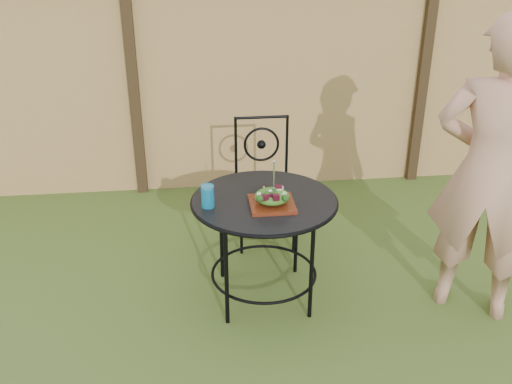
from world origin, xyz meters
TOP-DOWN VIEW (x-y plane):
  - ground at (0.00, 0.00)m, footprint 60.00×60.00m
  - fence at (-0.00, 2.19)m, footprint 8.00×0.12m
  - patio_table at (-0.39, 0.37)m, footprint 0.92×0.92m
  - patio_chair at (-0.28, 1.18)m, footprint 0.46×0.46m
  - diner at (0.93, 0.12)m, footprint 0.82×0.74m
  - salad_plate at (-0.35, 0.27)m, footprint 0.27×0.27m
  - salad at (-0.35, 0.27)m, footprint 0.21×0.21m
  - fork at (-0.34, 0.27)m, footprint 0.01×0.01m
  - drinking_glass at (-0.74, 0.30)m, footprint 0.08×0.08m

SIDE VIEW (x-z plane):
  - ground at x=0.00m, z-range 0.00..0.00m
  - patio_chair at x=-0.28m, z-range 0.03..0.98m
  - patio_table at x=-0.39m, z-range 0.22..0.95m
  - salad_plate at x=-0.35m, z-range 0.72..0.75m
  - salad at x=-0.35m, z-range 0.75..0.83m
  - drinking_glass at x=-0.74m, z-range 0.72..0.86m
  - fork at x=-0.34m, z-range 0.83..1.01m
  - diner at x=0.93m, z-range 0.00..1.88m
  - fence at x=0.00m, z-range 0.00..1.90m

